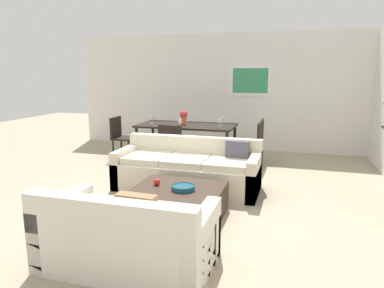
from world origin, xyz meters
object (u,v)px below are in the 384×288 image
object	(u,v)px
wine_glass_right_far	(222,120)
wine_glass_foot	(180,122)
wine_glass_left_near	(152,118)
centerpiece_vase	(184,116)
coffee_table	(177,204)
decorative_bowl	(183,187)
dining_chair_foot	(172,144)
wine_glass_right_near	(220,121)
dining_chair_left_near	(121,135)
sofa_beige	(188,170)
loveseat_white	(128,237)
dining_chair_right_near	(253,142)
dining_table	(187,128)
dining_chair_right_far	(256,138)
apple_on_coffee_table	(157,182)

from	to	relation	value
wine_glass_right_far	wine_glass_foot	xyz separation A→B (m)	(-0.72, -0.55, 0.01)
wine_glass_left_near	centerpiece_vase	world-z (taller)	centerpiece_vase
coffee_table	wine_glass_right_far	size ratio (longest dim) A/B	6.78
decorative_bowl	wine_glass_right_far	xyz separation A→B (m)	(-0.16, 3.08, 0.45)
dining_chair_foot	wine_glass_right_near	bearing A→B (deg)	47.01
decorative_bowl	dining_chair_left_near	xyz separation A→B (m)	(-2.28, 2.73, 0.09)
sofa_beige	dining_chair_foot	size ratio (longest dim) A/B	2.53
sofa_beige	dining_chair_left_near	distance (m)	2.54
loveseat_white	dining_chair_right_near	xyz separation A→B (m)	(0.68, 3.94, 0.21)
dining_table	wine_glass_left_near	world-z (taller)	wine_glass_left_near
wine_glass_right_near	wine_glass_right_far	size ratio (longest dim) A/B	0.98
dining_chair_right_far	wine_glass_right_near	size ratio (longest dim) A/B	5.49
wine_glass_right_far	coffee_table	bearing A→B (deg)	-88.63
dining_chair_left_near	dining_chair_foot	size ratio (longest dim) A/B	1.00
wine_glass_right_near	wine_glass_left_near	bearing A→B (deg)	-180.00
centerpiece_vase	coffee_table	bearing A→B (deg)	-73.83
dining_chair_right_far	wine_glass_foot	world-z (taller)	wine_glass_foot
wine_glass_right_far	centerpiece_vase	world-z (taller)	centerpiece_vase
dining_chair_left_near	wine_glass_right_near	world-z (taller)	wine_glass_right_near
centerpiece_vase	wine_glass_right_near	bearing A→B (deg)	-10.17
wine_glass_right_near	wine_glass_left_near	size ratio (longest dim) A/B	0.96
wine_glass_left_near	loveseat_white	bearing A→B (deg)	-70.28
dining_table	dining_chair_foot	size ratio (longest dim) A/B	2.26
loveseat_white	dining_chair_left_near	bearing A→B (deg)	118.36
dining_table	dining_chair_right_near	world-z (taller)	dining_chair_right_near
apple_on_coffee_table	dining_chair_right_far	size ratio (longest dim) A/B	0.10
dining_chair_right_near	dining_chair_foot	world-z (taller)	same
wine_glass_right_far	centerpiece_vase	distance (m)	0.80
sofa_beige	centerpiece_vase	world-z (taller)	centerpiece_vase
loveseat_white	wine_glass_right_near	xyz separation A→B (m)	(-0.00, 4.04, 0.57)
apple_on_coffee_table	wine_glass_foot	world-z (taller)	wine_glass_foot
coffee_table	dining_chair_foot	bearing A→B (deg)	111.06
apple_on_coffee_table	dining_chair_right_near	bearing A→B (deg)	71.16
loveseat_white	dining_chair_left_near	world-z (taller)	dining_chair_left_near
dining_chair_right_far	centerpiece_vase	distance (m)	1.54
wine_glass_right_far	wine_glass_foot	distance (m)	0.91
coffee_table	wine_glass_right_far	world-z (taller)	wine_glass_right_far
wine_glass_right_far	dining_chair_right_near	bearing A→B (deg)	-26.75
centerpiece_vase	dining_table	bearing A→B (deg)	-16.74
dining_table	decorative_bowl	bearing A→B (deg)	-73.39
dining_chair_right_near	wine_glass_right_far	world-z (taller)	wine_glass_right_far
dining_chair_right_far	dining_table	bearing A→B (deg)	-171.06
dining_chair_foot	wine_glass_right_near	size ratio (longest dim) A/B	5.49
dining_chair_foot	wine_glass_foot	world-z (taller)	wine_glass_foot
decorative_bowl	wine_glass_right_near	size ratio (longest dim) A/B	1.86
dining_table	dining_chair_foot	xyz separation A→B (m)	(0.00, -0.90, -0.18)
sofa_beige	dining_chair_right_far	bearing A→B (deg)	67.94
apple_on_coffee_table	dining_table	world-z (taller)	dining_table
sofa_beige	wine_glass_foot	bearing A→B (deg)	113.53
dining_chair_right_far	wine_glass_left_near	size ratio (longest dim) A/B	5.28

